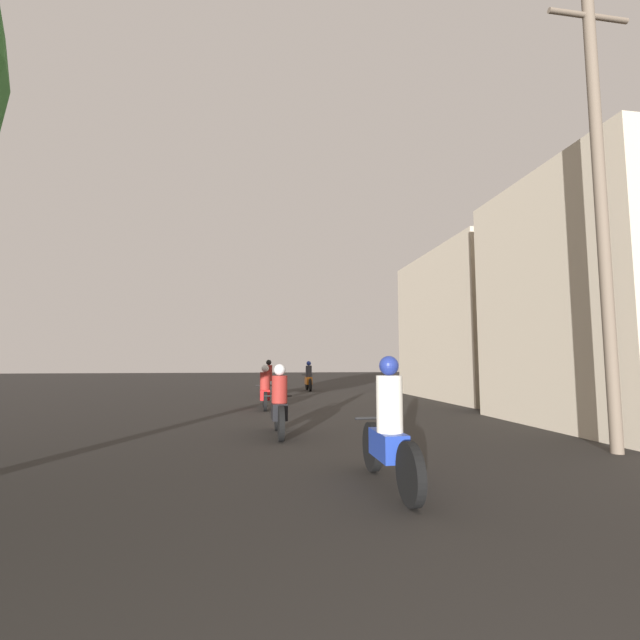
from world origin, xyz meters
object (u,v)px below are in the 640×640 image
motorcycle_silver (268,381)px  utility_pole_near (601,200)px  motorcycle_red (265,391)px  motorcycle_orange (309,379)px  building_right_near (613,299)px  motorcycle_blue (389,433)px  motorcycle_black (279,406)px  building_right_far (493,326)px

motorcycle_silver → utility_pole_near: (5.26, -13.02, 3.68)m
motorcycle_red → motorcycle_silver: size_ratio=0.97×
motorcycle_orange → building_right_near: size_ratio=0.33×
motorcycle_blue → building_right_near: building_right_near is taller
motorcycle_black → motorcycle_silver: (0.15, 10.44, 0.05)m
motorcycle_black → utility_pole_near: 7.07m
motorcycle_blue → motorcycle_black: 3.99m
motorcycle_blue → motorcycle_silver: bearing=98.5°
motorcycle_silver → motorcycle_blue: bearing=-93.0°
motorcycle_black → building_right_near: size_ratio=0.33×
motorcycle_silver → building_right_near: (7.83, -10.45, 2.36)m
building_right_far → building_right_near: bearing=-100.8°
motorcycle_silver → motorcycle_black: bearing=-97.6°
motorcycle_silver → motorcycle_red: bearing=-100.1°
motorcycle_blue → motorcycle_silver: size_ratio=1.11×
motorcycle_blue → motorcycle_red: (-1.26, 8.86, -0.07)m
motorcycle_black → building_right_near: (7.98, -0.01, 2.41)m
motorcycle_red → building_right_near: (8.14, -5.04, 2.43)m
motorcycle_black → building_right_far: building_right_far is taller
motorcycle_orange → building_right_near: 14.69m
motorcycle_silver → building_right_far: building_right_far is taller
building_right_far → motorcycle_black: bearing=-141.2°
motorcycle_orange → building_right_far: building_right_far is taller
motorcycle_blue → utility_pole_near: (4.31, 1.24, 3.68)m
motorcycle_silver → motorcycle_orange: bearing=46.2°
motorcycle_blue → motorcycle_red: size_ratio=1.14×
motorcycle_silver → building_right_near: bearing=-60.0°
motorcycle_red → utility_pole_near: bearing=-44.7°
motorcycle_red → motorcycle_silver: motorcycle_silver is taller
motorcycle_blue → utility_pole_near: bearing=20.7°
motorcycle_blue → motorcycle_silver: 14.30m
building_right_near → motorcycle_black: bearing=179.9°
motorcycle_black → motorcycle_red: motorcycle_black is taller
motorcycle_black → building_right_far: bearing=33.6°
motorcycle_red → building_right_far: 10.21m
motorcycle_orange → motorcycle_silver: bearing=-134.8°
motorcycle_orange → utility_pole_near: utility_pole_near is taller
motorcycle_red → motorcycle_orange: size_ratio=0.96×
building_right_near → building_right_far: bearing=79.2°
motorcycle_blue → motorcycle_black: size_ratio=1.08×
motorcycle_silver → building_right_far: 9.99m
utility_pole_near → motorcycle_orange: bearing=100.9°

